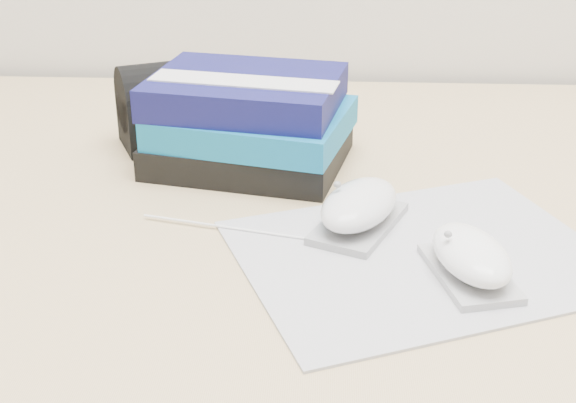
# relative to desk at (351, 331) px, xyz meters

# --- Properties ---
(desk) EXTENTS (1.60, 0.80, 0.73)m
(desk) POSITION_rel_desk_xyz_m (0.00, 0.00, 0.00)
(desk) COLOR tan
(desk) RESTS_ON ground
(mousepad) EXTENTS (0.40, 0.36, 0.00)m
(mousepad) POSITION_rel_desk_xyz_m (0.05, -0.21, 0.24)
(mousepad) COLOR gray
(mousepad) RESTS_ON desk
(mouse_rear) EXTENTS (0.11, 0.13, 0.05)m
(mouse_rear) POSITION_rel_desk_xyz_m (-0.00, -0.16, 0.26)
(mouse_rear) COLOR #959597
(mouse_rear) RESTS_ON mousepad
(mouse_front) EXTENTS (0.08, 0.12, 0.05)m
(mouse_front) POSITION_rel_desk_xyz_m (0.09, -0.25, 0.26)
(mouse_front) COLOR #A4A4A6
(mouse_front) RESTS_ON mousepad
(usb_cable) EXTENTS (0.19, 0.05, 0.00)m
(usb_cable) POSITION_rel_desk_xyz_m (-0.13, -0.17, 0.24)
(usb_cable) COLOR white
(usb_cable) RESTS_ON mousepad
(book_stack) EXTENTS (0.25, 0.22, 0.11)m
(book_stack) POSITION_rel_desk_xyz_m (-0.13, 0.00, 0.29)
(book_stack) COLOR black
(book_stack) RESTS_ON desk
(pouch) EXTENTS (0.14, 0.12, 0.10)m
(pouch) POSITION_rel_desk_xyz_m (-0.23, 0.06, 0.28)
(pouch) COLOR black
(pouch) RESTS_ON desk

